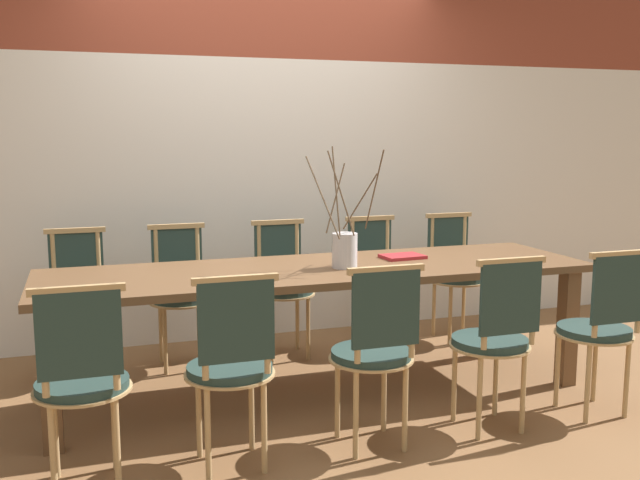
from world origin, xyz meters
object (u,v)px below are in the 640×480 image
object	(u,v)px
dining_table	(320,282)
chair_near_center	(375,347)
chair_far_center	(283,282)
vase_centerpiece	(345,248)
book_stack	(403,257)

from	to	relation	value
dining_table	chair_near_center	world-z (taller)	chair_near_center
chair_far_center	chair_near_center	bearing A→B (deg)	90.68
dining_table	vase_centerpiece	world-z (taller)	vase_centerpiece
dining_table	chair_near_center	size ratio (longest dim) A/B	3.41
chair_near_center	chair_far_center	world-z (taller)	same
chair_far_center	vase_centerpiece	xyz separation A→B (m)	(0.13, -0.82, 0.34)
dining_table	chair_far_center	size ratio (longest dim) A/B	3.41
chair_near_center	vase_centerpiece	world-z (taller)	vase_centerpiece
book_stack	chair_near_center	bearing A→B (deg)	-121.82
dining_table	vase_centerpiece	bearing A→B (deg)	-27.38
dining_table	chair_far_center	bearing A→B (deg)	90.40
dining_table	chair_near_center	xyz separation A→B (m)	(0.01, -0.76, -0.15)
vase_centerpiece	book_stack	distance (m)	0.47
book_stack	dining_table	bearing A→B (deg)	-168.92
chair_near_center	dining_table	bearing A→B (deg)	90.97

